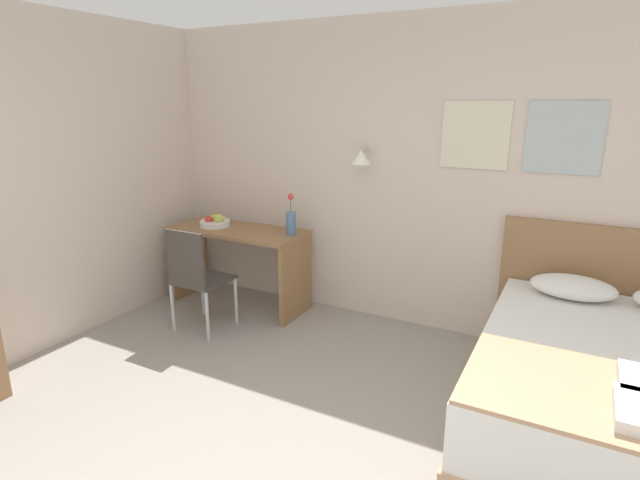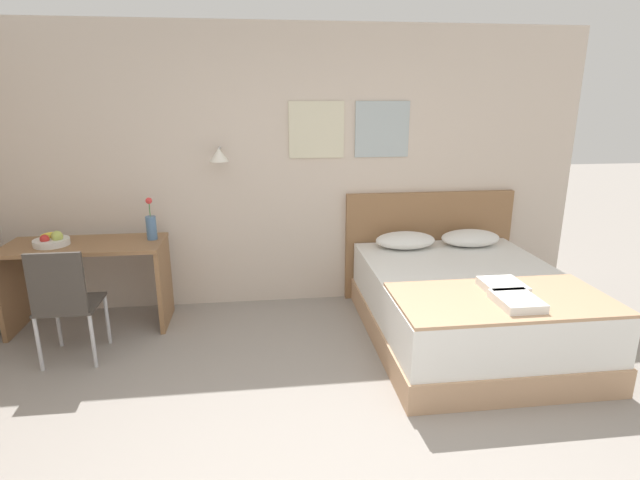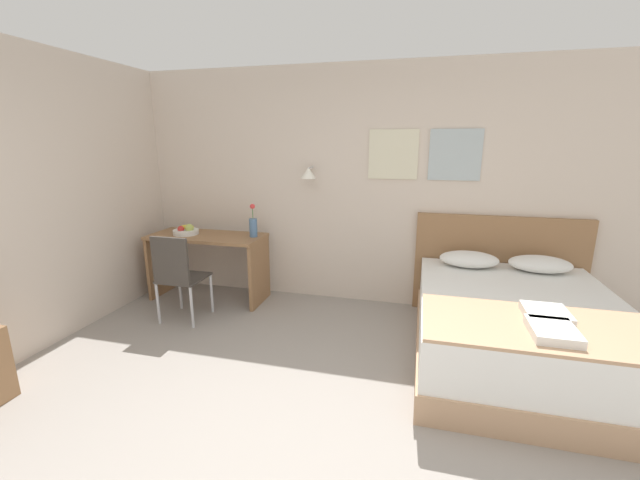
{
  "view_description": "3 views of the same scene",
  "coord_description": "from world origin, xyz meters",
  "px_view_note": "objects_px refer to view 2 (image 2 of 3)",
  "views": [
    {
      "loc": [
        1.15,
        -1.45,
        1.96
      ],
      "look_at": [
        -0.54,
        1.72,
        0.96
      ],
      "focal_mm": 28.0,
      "sensor_mm": 36.0,
      "label": 1
    },
    {
      "loc": [
        -0.21,
        -2.1,
        2.01
      ],
      "look_at": [
        0.23,
        1.37,
        1.0
      ],
      "focal_mm": 28.0,
      "sensor_mm": 36.0,
      "label": 2
    },
    {
      "loc": [
        0.66,
        -1.71,
        1.82
      ],
      "look_at": [
        -0.21,
        1.67,
        0.95
      ],
      "focal_mm": 22.0,
      "sensor_mm": 36.0,
      "label": 3
    }
  ],
  "objects_px": {
    "throw_blanket": "(503,299)",
    "bed": "(467,307)",
    "desk_chair": "(64,298)",
    "flower_vase": "(151,225)",
    "headboard": "(428,244)",
    "desk": "(87,268)",
    "folded_towel_near_foot": "(503,286)",
    "fruit_bowl": "(52,241)",
    "pillow_right": "(470,238)",
    "folded_towel_mid_bed": "(517,301)",
    "pillow_left": "(405,240)"
  },
  "relations": [
    {
      "from": "desk",
      "to": "headboard",
      "type": "bearing_deg",
      "value": 6.28
    },
    {
      "from": "headboard",
      "to": "folded_towel_near_foot",
      "type": "distance_m",
      "value": 1.46
    },
    {
      "from": "headboard",
      "to": "desk",
      "type": "height_order",
      "value": "headboard"
    },
    {
      "from": "pillow_right",
      "to": "desk",
      "type": "height_order",
      "value": "desk"
    },
    {
      "from": "folded_towel_near_foot",
      "to": "headboard",
      "type": "bearing_deg",
      "value": 92.52
    },
    {
      "from": "pillow_left",
      "to": "folded_towel_near_foot",
      "type": "bearing_deg",
      "value": -71.91
    },
    {
      "from": "pillow_right",
      "to": "desk_chair",
      "type": "xyz_separation_m",
      "value": [
        -3.52,
        -0.76,
        -0.13
      ]
    },
    {
      "from": "desk_chair",
      "to": "folded_towel_near_foot",
      "type": "bearing_deg",
      "value": -7.59
    },
    {
      "from": "bed",
      "to": "flower_vase",
      "type": "xyz_separation_m",
      "value": [
        -2.66,
        0.73,
        0.61
      ]
    },
    {
      "from": "desk_chair",
      "to": "flower_vase",
      "type": "distance_m",
      "value": 0.97
    },
    {
      "from": "pillow_right",
      "to": "desk_chair",
      "type": "height_order",
      "value": "desk_chair"
    },
    {
      "from": "folded_towel_mid_bed",
      "to": "fruit_bowl",
      "type": "distance_m",
      "value": 3.77
    },
    {
      "from": "headboard",
      "to": "desk",
      "type": "relative_size",
      "value": 1.29
    },
    {
      "from": "folded_towel_mid_bed",
      "to": "flower_vase",
      "type": "relative_size",
      "value": 0.9
    },
    {
      "from": "headboard",
      "to": "fruit_bowl",
      "type": "xyz_separation_m",
      "value": [
        -3.48,
        -0.38,
        0.28
      ]
    },
    {
      "from": "desk_chair",
      "to": "pillow_right",
      "type": "bearing_deg",
      "value": 12.23
    },
    {
      "from": "headboard",
      "to": "flower_vase",
      "type": "height_order",
      "value": "flower_vase"
    },
    {
      "from": "folded_towel_near_foot",
      "to": "desk",
      "type": "xyz_separation_m",
      "value": [
        -3.29,
        1.1,
        -0.1
      ]
    },
    {
      "from": "pillow_left",
      "to": "desk",
      "type": "distance_m",
      "value": 2.91
    },
    {
      "from": "pillow_left",
      "to": "flower_vase",
      "type": "distance_m",
      "value": 2.35
    },
    {
      "from": "desk",
      "to": "desk_chair",
      "type": "bearing_deg",
      "value": -86.74
    },
    {
      "from": "bed",
      "to": "desk_chair",
      "type": "relative_size",
      "value": 2.13
    },
    {
      "from": "desk",
      "to": "fruit_bowl",
      "type": "relative_size",
      "value": 4.57
    },
    {
      "from": "fruit_bowl",
      "to": "bed",
      "type": "bearing_deg",
      "value": -10.47
    },
    {
      "from": "throw_blanket",
      "to": "flower_vase",
      "type": "relative_size",
      "value": 4.1
    },
    {
      "from": "throw_blanket",
      "to": "bed",
      "type": "bearing_deg",
      "value": 90.0
    },
    {
      "from": "throw_blanket",
      "to": "desk_chair",
      "type": "bearing_deg",
      "value": 169.82
    },
    {
      "from": "fruit_bowl",
      "to": "pillow_right",
      "type": "bearing_deg",
      "value": 1.76
    },
    {
      "from": "fruit_bowl",
      "to": "throw_blanket",
      "type": "bearing_deg",
      "value": -19.3
    },
    {
      "from": "pillow_left",
      "to": "desk_chair",
      "type": "xyz_separation_m",
      "value": [
        -2.86,
        -0.76,
        -0.13
      ]
    },
    {
      "from": "folded_towel_near_foot",
      "to": "pillow_right",
      "type": "bearing_deg",
      "value": 77.62
    },
    {
      "from": "pillow_left",
      "to": "throw_blanket",
      "type": "height_order",
      "value": "pillow_left"
    },
    {
      "from": "headboard",
      "to": "desk_chair",
      "type": "distance_m",
      "value": 3.35
    },
    {
      "from": "pillow_left",
      "to": "pillow_right",
      "type": "bearing_deg",
      "value": 0.0
    },
    {
      "from": "bed",
      "to": "desk_chair",
      "type": "bearing_deg",
      "value": -179.96
    },
    {
      "from": "pillow_left",
      "to": "folded_towel_near_foot",
      "type": "relative_size",
      "value": 1.87
    },
    {
      "from": "folded_towel_mid_bed",
      "to": "desk_chair",
      "type": "bearing_deg",
      "value": 167.54
    },
    {
      "from": "folded_towel_mid_bed",
      "to": "pillow_right",
      "type": "bearing_deg",
      "value": 78.63
    },
    {
      "from": "bed",
      "to": "throw_blanket",
      "type": "relative_size",
      "value": 1.28
    },
    {
      "from": "desk_chair",
      "to": "headboard",
      "type": "bearing_deg",
      "value": 17.8
    },
    {
      "from": "folded_towel_mid_bed",
      "to": "desk_chair",
      "type": "height_order",
      "value": "desk_chair"
    },
    {
      "from": "headboard",
      "to": "folded_towel_mid_bed",
      "type": "relative_size",
      "value": 5.05
    },
    {
      "from": "throw_blanket",
      "to": "fruit_bowl",
      "type": "height_order",
      "value": "fruit_bowl"
    },
    {
      "from": "desk",
      "to": "flower_vase",
      "type": "xyz_separation_m",
      "value": [
        0.57,
        0.06,
        0.36
      ]
    },
    {
      "from": "pillow_left",
      "to": "desk",
      "type": "height_order",
      "value": "desk"
    },
    {
      "from": "desk",
      "to": "desk_chair",
      "type": "distance_m",
      "value": 0.67
    },
    {
      "from": "pillow_right",
      "to": "fruit_bowl",
      "type": "relative_size",
      "value": 1.97
    },
    {
      "from": "bed",
      "to": "fruit_bowl",
      "type": "bearing_deg",
      "value": 169.53
    },
    {
      "from": "folded_towel_mid_bed",
      "to": "desk",
      "type": "distance_m",
      "value": 3.54
    },
    {
      "from": "bed",
      "to": "desk",
      "type": "xyz_separation_m",
      "value": [
        -3.23,
        0.67,
        0.25
      ]
    }
  ]
}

